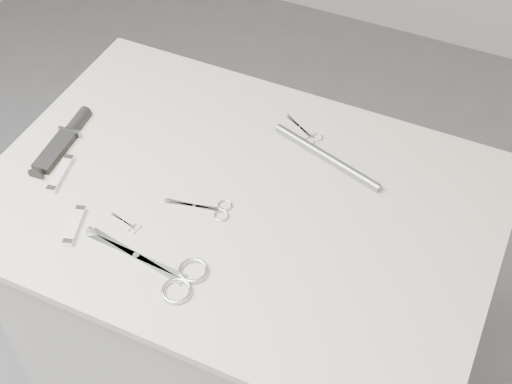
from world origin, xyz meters
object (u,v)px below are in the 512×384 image
at_px(tiny_scissors, 129,225).
at_px(embroidery_scissors_a, 211,209).
at_px(plinth, 243,325).
at_px(sheathed_knife, 66,138).
at_px(metal_rail, 327,157).
at_px(pocket_knife_a, 61,173).
at_px(large_shears, 167,272).
at_px(pocket_knife_b, 75,225).
at_px(embroidery_scissors_b, 307,134).

bearing_deg(tiny_scissors, embroidery_scissors_a, 51.67).
distance_m(plinth, sheathed_knife, 0.62).
relative_size(tiny_scissors, metal_rail, 0.26).
bearing_deg(plinth, pocket_knife_a, -164.51).
bearing_deg(plinth, sheathed_knife, -178.93).
bearing_deg(large_shears, pocket_knife_b, -178.50).
bearing_deg(pocket_knife_b, large_shears, -112.18).
distance_m(embroidery_scissors_a, metal_rail, 0.27).
distance_m(pocket_knife_b, metal_rail, 0.52).
relative_size(embroidery_scissors_a, metal_rail, 0.50).
bearing_deg(embroidery_scissors_a, metal_rail, 42.80).
height_order(plinth, embroidery_scissors_a, embroidery_scissors_a).
relative_size(large_shears, embroidery_scissors_a, 1.87).
distance_m(plinth, embroidery_scissors_b, 0.52).
relative_size(embroidery_scissors_a, embroidery_scissors_b, 1.29).
bearing_deg(embroidery_scissors_a, embroidery_scissors_b, 60.05).
bearing_deg(plinth, embroidery_scissors_b, 77.00).
distance_m(embroidery_scissors_a, embroidery_scissors_b, 0.29).
distance_m(embroidery_scissors_a, sheathed_knife, 0.37).
bearing_deg(plinth, embroidery_scissors_a, -126.01).
bearing_deg(sheathed_knife, pocket_knife_b, -146.17).
height_order(pocket_knife_a, pocket_knife_b, same).
xyz_separation_m(embroidery_scissors_a, tiny_scissors, (-0.12, -0.10, -0.00)).
relative_size(plinth, tiny_scissors, 13.09).
relative_size(large_shears, embroidery_scissors_b, 2.41).
xyz_separation_m(large_shears, embroidery_scissors_b, (0.09, 0.44, -0.00)).
height_order(large_shears, sheathed_knife, sheathed_knife).
xyz_separation_m(sheathed_knife, metal_rail, (0.52, 0.18, 0.00)).
bearing_deg(metal_rail, sheathed_knife, -161.25).
xyz_separation_m(plinth, pocket_knife_b, (-0.25, -0.20, 0.48)).
height_order(large_shears, pocket_knife_a, pocket_knife_a).
distance_m(embroidery_scissors_b, sheathed_knife, 0.51).
height_order(plinth, pocket_knife_a, pocket_knife_a).
distance_m(embroidery_scissors_b, metal_rail, 0.09).
xyz_separation_m(large_shears, tiny_scissors, (-0.12, 0.07, -0.00)).
xyz_separation_m(large_shears, embroidery_scissors_a, (0.00, 0.17, -0.00)).
bearing_deg(embroidery_scissors_b, large_shears, -72.13).
height_order(plinth, pocket_knife_b, pocket_knife_b).
bearing_deg(large_shears, tiny_scissors, 157.93).
height_order(tiny_scissors, pocket_knife_a, pocket_knife_a).
height_order(plinth, tiny_scissors, tiny_scissors).
xyz_separation_m(tiny_scissors, sheathed_knife, (-0.24, 0.14, 0.01)).
height_order(embroidery_scissors_b, sheathed_knife, sheathed_knife).
bearing_deg(pocket_knife_b, sheathed_knife, 21.59).
distance_m(tiny_scissors, metal_rail, 0.42).
xyz_separation_m(sheathed_knife, pocket_knife_a, (0.05, -0.09, -0.00)).
height_order(tiny_scissors, pocket_knife_b, pocket_knife_b).
bearing_deg(plinth, metal_rail, 55.20).
height_order(embroidery_scissors_b, pocket_knife_a, pocket_knife_a).
xyz_separation_m(pocket_knife_a, metal_rail, (0.47, 0.27, 0.00)).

